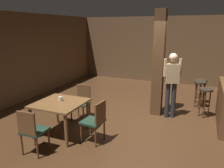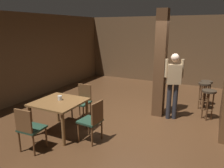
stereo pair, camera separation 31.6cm
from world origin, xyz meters
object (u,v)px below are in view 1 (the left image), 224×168
at_px(chair_north, 82,100).
at_px(bar_stool_near, 205,96).
at_px(dining_table, 60,107).
at_px(bar_stool_mid, 200,88).
at_px(bar_stool_far, 201,86).
at_px(standing_person, 172,81).
at_px(chair_east, 96,120).
at_px(napkin_cup, 61,99).
at_px(chair_south, 32,130).

relative_size(chair_north, bar_stool_near, 1.13).
xyz_separation_m(dining_table, chair_north, (0.01, 0.91, -0.13)).
bearing_deg(bar_stool_mid, bar_stool_far, 86.00).
xyz_separation_m(chair_north, standing_person, (2.10, 1.01, 0.50)).
xyz_separation_m(bar_stool_mid, bar_stool_far, (0.03, 0.43, -0.02)).
height_order(chair_east, chair_north, same).
height_order(chair_north, napkin_cup, chair_north).
bearing_deg(chair_east, standing_person, 58.09).
bearing_deg(napkin_cup, dining_table, -66.46).
distance_m(dining_table, chair_south, 0.91).
xyz_separation_m(standing_person, bar_stool_mid, (0.69, 1.07, -0.41)).
distance_m(chair_east, chair_north, 1.30).
xyz_separation_m(bar_stool_near, bar_stool_mid, (-0.16, 0.70, 0.00)).
xyz_separation_m(standing_person, bar_stool_near, (0.84, 0.37, -0.41)).
bearing_deg(chair_north, bar_stool_mid, 36.67).
distance_m(bar_stool_near, bar_stool_far, 1.13).
distance_m(napkin_cup, bar_stool_near, 3.73).
bearing_deg(bar_stool_far, napkin_cup, -130.51).
relative_size(chair_east, bar_stool_near, 1.13).
distance_m(bar_stool_mid, bar_stool_far, 0.43).
bearing_deg(bar_stool_near, chair_south, -132.75).
relative_size(chair_east, bar_stool_mid, 1.11).
bearing_deg(chair_north, chair_south, -90.06).
distance_m(chair_south, napkin_cup, 1.02).
bearing_deg(bar_stool_far, dining_table, -129.60).
bearing_deg(chair_north, bar_stool_far, 41.62).
height_order(dining_table, chair_north, chair_north).
bearing_deg(chair_south, bar_stool_near, 47.25).
height_order(chair_south, bar_stool_mid, chair_south).
bearing_deg(chair_south, dining_table, 90.31).
height_order(standing_person, bar_stool_mid, standing_person).
bearing_deg(bar_stool_mid, dining_table, -133.10).
xyz_separation_m(napkin_cup, standing_person, (2.14, 1.85, 0.20)).
relative_size(chair_south, bar_stool_mid, 1.11).
bearing_deg(chair_north, dining_table, -90.43).
bearing_deg(dining_table, chair_north, 89.57).
bearing_deg(standing_person, napkin_cup, -139.23).
xyz_separation_m(chair_north, bar_stool_near, (2.95, 1.38, 0.08)).
bearing_deg(napkin_cup, bar_stool_near, 36.62).
height_order(chair_east, bar_stool_mid, chair_east).
relative_size(napkin_cup, standing_person, 0.06).
height_order(chair_north, bar_stool_mid, chair_north).
distance_m(chair_east, bar_stool_near, 3.11).
relative_size(dining_table, bar_stool_mid, 1.27).
bearing_deg(chair_east, dining_table, 177.73).
distance_m(dining_table, bar_stool_mid, 4.09).
relative_size(chair_east, napkin_cup, 8.84).
xyz_separation_m(bar_stool_near, bar_stool_far, (-0.13, 1.13, -0.01)).
relative_size(chair_east, standing_person, 0.52).
height_order(napkin_cup, standing_person, standing_person).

